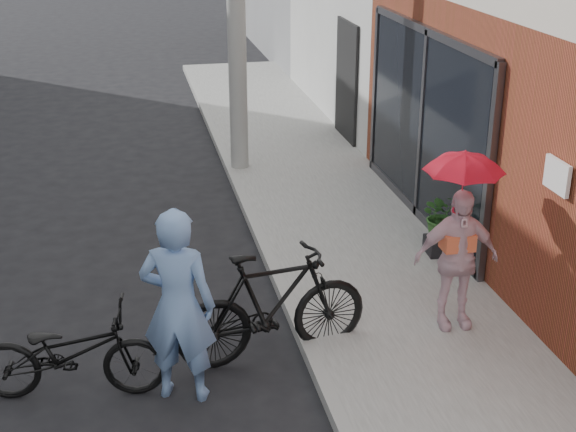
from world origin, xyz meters
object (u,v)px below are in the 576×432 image
object	(u,v)px
bike_left	(71,353)
kimono_woman	(456,259)
bike_right	(273,305)
officer	(178,306)
planter	(441,245)

from	to	relation	value
bike_left	kimono_woman	world-z (taller)	kimono_woman
bike_left	bike_right	world-z (taller)	bike_right
bike_right	kimono_woman	bearing A→B (deg)	-96.41
officer	bike_right	size ratio (longest dim) A/B	0.96
bike_right	kimono_woman	world-z (taller)	kimono_woman
officer	bike_left	world-z (taller)	officer
officer	bike_right	xyz separation A→B (m)	(0.91, 0.44, -0.34)
bike_left	kimono_woman	bearing A→B (deg)	-77.19
planter	officer	bearing A→B (deg)	-147.19
officer	bike_right	bearing A→B (deg)	-134.95
officer	bike_left	distance (m)	1.08
officer	bike_left	size ratio (longest dim) A/B	1.08
bike_left	bike_right	size ratio (longest dim) A/B	0.89
bike_right	planter	bearing A→B (deg)	-63.05
officer	planter	xyz separation A→B (m)	(3.31, 2.14, -0.69)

